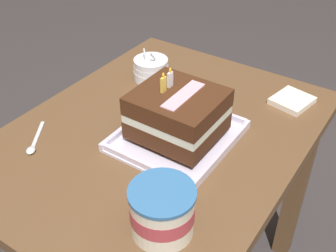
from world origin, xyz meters
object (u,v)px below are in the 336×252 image
object	(u,v)px
serving_spoon_near_tray	(33,146)
napkin_pile	(292,101)
bowl_stack	(151,69)
birthday_cake	(178,113)
foil_tray	(178,137)
ice_cream_tub	(162,211)

from	to	relation	value
serving_spoon_near_tray	napkin_pile	xyz separation A→B (m)	(0.58, -0.48, 0.00)
bowl_stack	serving_spoon_near_tray	distance (m)	0.47
birthday_cake	foil_tray	bearing A→B (deg)	-90.00
napkin_pile	bowl_stack	bearing A→B (deg)	104.73
birthday_cake	napkin_pile	distance (m)	0.39
bowl_stack	serving_spoon_near_tray	xyz separation A→B (m)	(-0.46, 0.05, -0.03)
birthday_cake	serving_spoon_near_tray	size ratio (longest dim) A/B	1.65
ice_cream_tub	birthday_cake	bearing A→B (deg)	26.82
ice_cream_tub	serving_spoon_near_tray	world-z (taller)	ice_cream_tub
serving_spoon_near_tray	ice_cream_tub	bearing A→B (deg)	-94.51
bowl_stack	serving_spoon_near_tray	bearing A→B (deg)	174.16
ice_cream_tub	serving_spoon_near_tray	distance (m)	0.44
ice_cream_tub	serving_spoon_near_tray	bearing A→B (deg)	85.49
bowl_stack	napkin_pile	bearing A→B (deg)	-75.27
serving_spoon_near_tray	napkin_pile	world-z (taller)	napkin_pile
foil_tray	napkin_pile	xyz separation A→B (m)	(0.34, -0.19, 0.00)
birthday_cake	serving_spoon_near_tray	xyz separation A→B (m)	(-0.24, 0.29, -0.08)
foil_tray	napkin_pile	bearing A→B (deg)	-29.56
birthday_cake	bowl_stack	world-z (taller)	birthday_cake
foil_tray	napkin_pile	distance (m)	0.39
birthday_cake	ice_cream_tub	world-z (taller)	birthday_cake
birthday_cake	bowl_stack	bearing A→B (deg)	48.16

